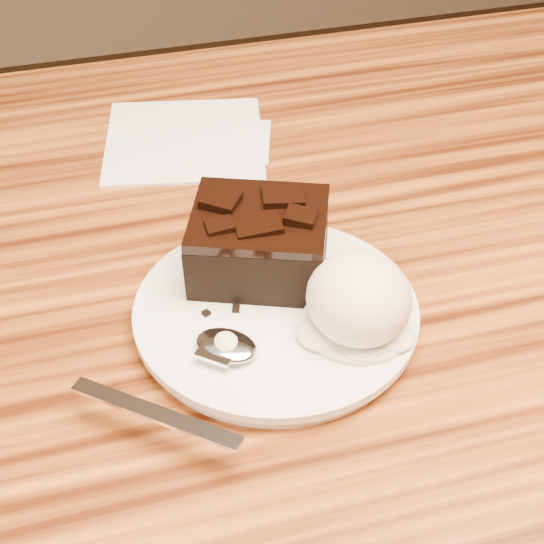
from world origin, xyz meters
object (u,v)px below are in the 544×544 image
object	(u,v)px
plate	(276,315)
napkin	(184,139)
spoon	(226,347)
ice_cream_scoop	(359,298)
brownie	(259,245)

from	to	relation	value
plate	napkin	world-z (taller)	plate
plate	spoon	world-z (taller)	spoon
plate	ice_cream_scoop	distance (m)	0.07
spoon	napkin	xyz separation A→B (m)	(0.03, 0.29, -0.02)
plate	spoon	xyz separation A→B (m)	(-0.04, -0.03, 0.01)
plate	brownie	size ratio (longest dim) A/B	2.10
plate	brownie	world-z (taller)	brownie
ice_cream_scoop	napkin	distance (m)	0.30
spoon	napkin	distance (m)	0.29
spoon	napkin	size ratio (longest dim) A/B	1.17
ice_cream_scoop	spoon	bearing A→B (deg)	-179.56
plate	brownie	xyz separation A→B (m)	(-0.00, 0.04, 0.03)
plate	ice_cream_scoop	size ratio (longest dim) A/B	2.68
plate	brownie	distance (m)	0.05
spoon	ice_cream_scoop	bearing A→B (deg)	-49.46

